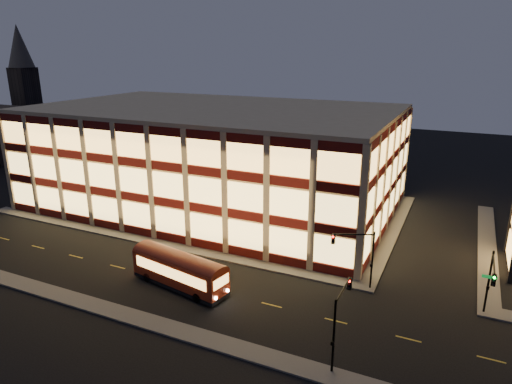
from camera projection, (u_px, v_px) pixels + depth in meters
The scene contains 12 objects.
ground at pixel (166, 249), 53.25m from camera, with size 200.00×200.00×0.00m, color black.
sidewalk_office_south at pixel (151, 241), 55.30m from camera, with size 54.00×2.00×0.15m, color #514F4C.
sidewalk_office_east at pixel (392, 230), 58.59m from camera, with size 2.00×30.00×0.15m, color #514F4C.
sidewalk_tower_west at pixel (487, 245), 54.14m from camera, with size 2.00×30.00×0.15m, color #514F4C.
sidewalk_near at pixel (82, 302), 42.00m from camera, with size 100.00×2.00×0.15m, color #514F4C.
office_building at pixel (215, 156), 66.86m from camera, with size 50.45×30.45×14.50m.
church_tower at pixel (28, 105), 113.42m from camera, with size 5.00×5.00×18.00m, color #2D2621.
church_spire at pixel (19, 46), 109.22m from camera, with size 6.00×6.00×10.00m, color #4C473F.
traffic_signal_far at pixel (358, 250), 43.22m from camera, with size 3.79×1.87×6.00m.
traffic_signal_right at pixel (491, 278), 37.91m from camera, with size 1.20×4.37×6.00m.
traffic_signal_near at pixel (340, 312), 32.97m from camera, with size 0.32×4.45×6.00m.
trolley_bus at pixel (179, 269), 44.23m from camera, with size 10.80×4.50×3.56m.
Camera 1 is at (30.22, -39.71, 22.35)m, focal length 32.00 mm.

